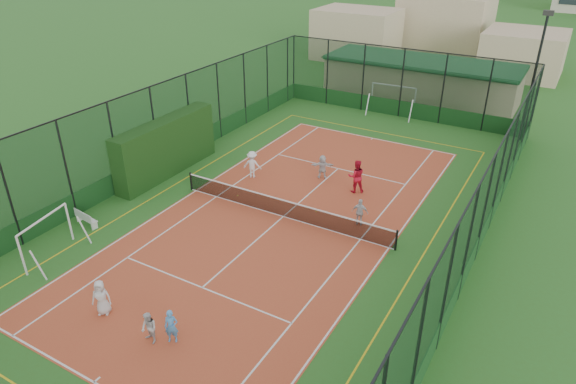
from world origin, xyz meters
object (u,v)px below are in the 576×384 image
at_px(futsal_goal_near, 47,238).
at_px(futsal_goal_far, 393,100).
at_px(coach, 356,176).
at_px(clubhouse, 421,79).
at_px(child_far_left, 252,164).
at_px(child_far_right, 360,212).
at_px(child_near_left, 101,297).
at_px(child_far_back, 322,167).
at_px(floodlight_ne, 533,79).
at_px(white_bench, 86,218).
at_px(child_near_right, 149,328).
at_px(child_near_mid, 171,326).

relative_size(futsal_goal_near, futsal_goal_far, 0.86).
bearing_deg(coach, clubhouse, -117.05).
bearing_deg(child_far_left, futsal_goal_near, 53.08).
bearing_deg(child_far_right, futsal_goal_far, -84.68).
relative_size(clubhouse, child_near_left, 10.53).
bearing_deg(futsal_goal_near, coach, -47.84).
bearing_deg(child_far_back, child_far_right, 109.44).
height_order(floodlight_ne, coach, floodlight_ne).
bearing_deg(futsal_goal_near, child_far_back, -39.01).
distance_m(floodlight_ne, child_far_right, 16.57).
bearing_deg(white_bench, child_near_right, -19.86).
xyz_separation_m(white_bench, futsal_goal_near, (0.71, -2.60, 0.54)).
xyz_separation_m(floodlight_ne, child_near_right, (-8.27, -26.24, -3.50)).
bearing_deg(futsal_goal_near, child_near_right, -113.81).
bearing_deg(futsal_goal_near, floodlight_ne, -43.64).
relative_size(futsal_goal_far, child_far_right, 2.49).
height_order(child_near_mid, child_near_right, child_near_mid).
bearing_deg(child_far_back, coach, 138.01).
distance_m(white_bench, child_near_mid, 9.57).
xyz_separation_m(clubhouse, child_near_right, (0.33, -31.64, -0.95)).
height_order(futsal_goal_near, futsal_goal_far, futsal_goal_far).
xyz_separation_m(clubhouse, child_far_back, (-0.29, -17.14, -0.88)).
height_order(futsal_goal_far, child_far_right, futsal_goal_far).
height_order(child_far_left, child_far_back, child_far_left).
xyz_separation_m(floodlight_ne, coach, (-6.57, -12.37, -3.20)).
height_order(futsal_goal_far, coach, futsal_goal_far).
bearing_deg(floodlight_ne, white_bench, -126.75).
distance_m(child_near_left, child_near_right, 2.58).
distance_m(futsal_goal_far, child_far_right, 16.49).
bearing_deg(white_bench, futsal_goal_far, 80.16).
relative_size(white_bench, child_far_right, 1.04).
bearing_deg(futsal_goal_far, floodlight_ne, -6.12).
distance_m(floodlight_ne, futsal_goal_near, 29.32).
xyz_separation_m(futsal_goal_near, child_near_left, (4.84, -1.43, -0.21)).
bearing_deg(clubhouse, child_near_mid, -88.24).
height_order(child_near_left, child_far_right, child_near_left).
relative_size(floodlight_ne, child_far_left, 5.24).
bearing_deg(coach, futsal_goal_far, -112.08).
xyz_separation_m(child_near_right, child_far_left, (-4.09, 12.59, 0.17)).
height_order(futsal_goal_far, child_near_left, futsal_goal_far).
bearing_deg(child_near_mid, child_far_back, 64.83).
xyz_separation_m(floodlight_ne, futsal_goal_far, (-9.20, 0.56, -3.03)).
distance_m(clubhouse, white_bench, 28.48).
relative_size(futsal_goal_far, child_near_left, 2.36).
distance_m(child_far_left, child_far_right, 7.51).
relative_size(white_bench, child_far_left, 0.90).
xyz_separation_m(child_far_right, coach, (-1.52, 3.03, 0.24)).
bearing_deg(child_far_back, floodlight_ne, -154.02).
distance_m(child_near_mid, child_far_right, 10.73).
height_order(child_far_back, coach, coach).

